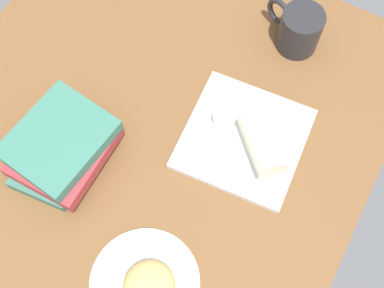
{
  "coord_description": "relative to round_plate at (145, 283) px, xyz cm",
  "views": [
    {
      "loc": [
        -29.28,
        -29.08,
        97.77
      ],
      "look_at": [
        5.24,
        -10.08,
        7.0
      ],
      "focal_mm": 47.07,
      "sensor_mm": 36.0,
      "label": 1
    }
  ],
  "objects": [
    {
      "name": "coffee_mug",
      "position": [
        60.94,
        -2.16,
        4.3
      ],
      "size": [
        9.09,
        13.83,
        9.79
      ],
      "color": "#262628",
      "rests_on": "dining_table"
    },
    {
      "name": "round_plate",
      "position": [
        0.0,
        0.0,
        0.0
      ],
      "size": [
        19.91,
        19.91,
        1.4
      ],
      "primitive_type": "cylinder",
      "color": "white",
      "rests_on": "dining_table"
    },
    {
      "name": "book_stack",
      "position": [
        13.87,
        26.69,
        3.88
      ],
      "size": [
        21.82,
        17.8,
        8.91
      ],
      "color": "#387260",
      "rests_on": "dining_table"
    },
    {
      "name": "breakfast_wrap",
      "position": [
        33.16,
        -6.97,
        3.9
      ],
      "size": [
        12.82,
        12.92,
        5.99
      ],
      "primitive_type": "cylinder",
      "rotation": [
        1.57,
        0.0,
        5.51
      ],
      "color": "beige",
      "rests_on": "square_plate"
    },
    {
      "name": "dining_table",
      "position": [
        21.96,
        15.38,
        -2.7
      ],
      "size": [
        110.0,
        90.0,
        4.0
      ],
      "primitive_type": "cube",
      "color": "brown",
      "rests_on": "ground"
    },
    {
      "name": "sauce_cup",
      "position": [
        35.27,
        2.31,
        2.24
      ],
      "size": [
        4.68,
        4.68,
        2.5
      ],
      "color": "silver",
      "rests_on": "square_plate"
    },
    {
      "name": "square_plate",
      "position": [
        34.1,
        -2.85,
        0.1
      ],
      "size": [
        25.5,
        25.5,
        1.6
      ],
      "primitive_type": "cube",
      "rotation": [
        0.0,
        0.0,
        0.09
      ],
      "color": "white",
      "rests_on": "dining_table"
    },
    {
      "name": "scone_pastry",
      "position": [
        -0.26,
        -1.34,
        3.08
      ],
      "size": [
        12.43,
        12.36,
        4.76
      ],
      "primitive_type": "ellipsoid",
      "rotation": [
        0.0,
        0.0,
        2.64
      ],
      "color": "tan",
      "rests_on": "round_plate"
    }
  ]
}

